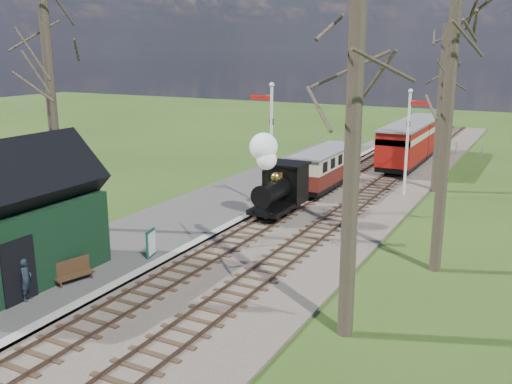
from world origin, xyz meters
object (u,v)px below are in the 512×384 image
(station_shed, at_px, (8,222))
(red_carriage_b, at_px, (421,136))
(semaphore_far, at_px, (409,135))
(red_carriage_a, at_px, (403,147))
(coach, at_px, (325,167))
(semaphore_near, at_px, (270,138))
(locomotive, at_px, (278,179))
(person, at_px, (26,279))
(bench, at_px, (73,271))
(sign_board, at_px, (151,243))

(station_shed, height_order, red_carriage_b, station_shed)
(semaphore_far, distance_m, red_carriage_a, 6.86)
(coach, bearing_deg, semaphore_near, -98.22)
(semaphore_near, xyz_separation_m, red_carriage_a, (3.37, 12.39, -2.01))
(semaphore_near, relative_size, red_carriage_a, 1.12)
(locomotive, height_order, red_carriage_a, locomotive)
(coach, distance_m, red_carriage_a, 7.53)
(red_carriage_b, xyz_separation_m, person, (-5.34, -30.71, -0.74))
(red_carriage_b, distance_m, person, 31.18)
(semaphore_near, distance_m, semaphore_far, 7.91)
(bench, bearing_deg, person, -94.49)
(sign_board, bearing_deg, red_carriage_a, 78.00)
(person, bearing_deg, coach, -32.83)
(locomotive, bearing_deg, station_shed, -110.82)
(semaphore_near, bearing_deg, locomotive, -43.94)
(person, bearing_deg, station_shed, 38.20)
(coach, height_order, person, coach)
(semaphore_far, bearing_deg, station_shed, -115.72)
(semaphore_far, height_order, locomotive, semaphore_far)
(sign_board, bearing_deg, semaphore_near, 83.13)
(station_shed, xyz_separation_m, red_carriage_b, (6.90, 29.89, -0.65))
(coach, height_order, sign_board, coach)
(semaphore_near, xyz_separation_m, person, (-1.97, -12.81, -2.75))
(red_carriage_b, relative_size, sign_board, 5.41)
(station_shed, relative_size, red_carriage_a, 1.13)
(bench, bearing_deg, semaphore_far, 67.76)
(coach, distance_m, red_carriage_b, 12.84)
(locomotive, bearing_deg, person, -102.72)
(station_shed, bearing_deg, bench, 28.93)
(semaphore_far, bearing_deg, locomotive, -123.09)
(coach, xyz_separation_m, person, (-2.74, -18.14, -0.49))
(locomotive, xyz_separation_m, bench, (-2.59, -10.34, -1.30))
(semaphore_far, xyz_separation_m, coach, (-4.37, -0.67, -1.99))
(semaphore_near, bearing_deg, red_carriage_a, 74.79)
(coach, bearing_deg, bench, -99.02)
(locomotive, xyz_separation_m, sign_board, (-1.72, -7.27, -1.14))
(bench, height_order, person, person)
(red_carriage_a, height_order, bench, red_carriage_a)
(coach, height_order, red_carriage_a, red_carriage_a)
(semaphore_near, bearing_deg, person, -98.74)
(station_shed, height_order, semaphore_far, semaphore_far)
(locomotive, distance_m, red_carriage_a, 13.38)
(semaphore_far, bearing_deg, red_carriage_b, 98.48)
(semaphore_far, distance_m, person, 20.27)
(red_carriage_b, bearing_deg, person, -99.87)
(sign_board, relative_size, person, 0.76)
(station_shed, distance_m, coach, 17.88)
(red_carriage_a, xyz_separation_m, sign_board, (-4.33, -20.39, -0.90))
(locomotive, bearing_deg, semaphore_far, 56.91)
(locomotive, height_order, sign_board, locomotive)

